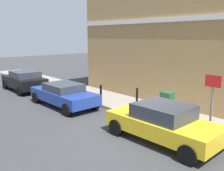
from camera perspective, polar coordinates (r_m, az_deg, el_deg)
ground at (r=10.54m, az=7.88°, el=-9.93°), size 80.00×80.00×0.00m
sidewalk at (r=15.95m, az=-4.19°, el=-2.22°), size 2.57×30.00×0.15m
corner_building at (r=17.14m, az=14.88°, el=10.36°), size 7.18×10.30×7.25m
car_yellow at (r=9.29m, az=11.63°, el=-8.26°), size 2.01×4.21×1.40m
car_blue at (r=13.82m, az=-11.02°, el=-1.94°), size 1.94×4.40×1.27m
car_black at (r=18.45m, az=-19.48°, el=1.14°), size 1.99×3.97×1.42m
utility_cabinet at (r=11.69m, az=12.49°, el=-4.44°), size 0.46×0.61×1.15m
bollard_near_cabinet at (r=12.93m, az=5.76°, el=-2.59°), size 0.14×0.14×1.04m
bollard_far_kerb at (r=13.67m, az=-2.57°, el=-1.78°), size 0.14×0.14×1.04m
street_sign at (r=9.77m, az=22.03°, el=-2.16°), size 0.08×0.60×2.30m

